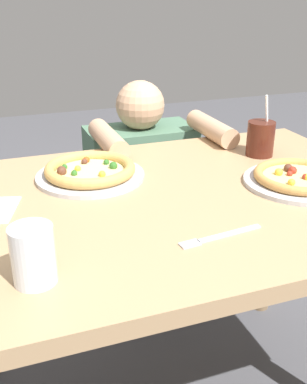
{
  "coord_description": "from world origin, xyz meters",
  "views": [
    {
      "loc": [
        -0.43,
        -1.01,
        1.24
      ],
      "look_at": [
        -0.07,
        -0.03,
        0.78
      ],
      "focal_mm": 43.63,
      "sensor_mm": 36.0,
      "label": 1
    }
  ],
  "objects_px": {
    "pizza_near": "(298,178)",
    "drink_cup_colored": "(261,138)",
    "pizza_far": "(90,171)",
    "diner_seated": "(142,208)",
    "fork": "(217,237)",
    "water_cup_clear": "(33,254)"
  },
  "relations": [
    {
      "from": "water_cup_clear",
      "to": "drink_cup_colored",
      "type": "bearing_deg",
      "value": 31.69
    },
    {
      "from": "water_cup_clear",
      "to": "fork",
      "type": "relative_size",
      "value": 0.54
    },
    {
      "from": "pizza_near",
      "to": "drink_cup_colored",
      "type": "height_order",
      "value": "drink_cup_colored"
    },
    {
      "from": "water_cup_clear",
      "to": "diner_seated",
      "type": "xyz_separation_m",
      "value": [
        0.51,
        0.91,
        -0.4
      ]
    },
    {
      "from": "fork",
      "to": "diner_seated",
      "type": "bearing_deg",
      "value": 82.07
    },
    {
      "from": "pizza_far",
      "to": "drink_cup_colored",
      "type": "relative_size",
      "value": 1.58
    },
    {
      "from": "pizza_near",
      "to": "diner_seated",
      "type": "xyz_separation_m",
      "value": [
        -0.22,
        0.69,
        -0.36
      ]
    },
    {
      "from": "pizza_near",
      "to": "drink_cup_colored",
      "type": "xyz_separation_m",
      "value": [
        0.03,
        0.24,
        0.04
      ]
    },
    {
      "from": "pizza_far",
      "to": "fork",
      "type": "height_order",
      "value": "pizza_far"
    },
    {
      "from": "pizza_far",
      "to": "pizza_near",
      "type": "bearing_deg",
      "value": -24.48
    },
    {
      "from": "pizza_near",
      "to": "pizza_far",
      "type": "height_order",
      "value": "pizza_far"
    },
    {
      "from": "fork",
      "to": "diner_seated",
      "type": "relative_size",
      "value": 0.22
    },
    {
      "from": "diner_seated",
      "to": "pizza_near",
      "type": "bearing_deg",
      "value": -72.23
    },
    {
      "from": "pizza_near",
      "to": "water_cup_clear",
      "type": "relative_size",
      "value": 2.66
    },
    {
      "from": "pizza_near",
      "to": "diner_seated",
      "type": "relative_size",
      "value": 0.32
    },
    {
      "from": "water_cup_clear",
      "to": "fork",
      "type": "bearing_deg",
      "value": 4.64
    },
    {
      "from": "pizza_far",
      "to": "drink_cup_colored",
      "type": "height_order",
      "value": "drink_cup_colored"
    },
    {
      "from": "drink_cup_colored",
      "to": "pizza_near",
      "type": "bearing_deg",
      "value": -96.96
    },
    {
      "from": "water_cup_clear",
      "to": "fork",
      "type": "distance_m",
      "value": 0.39
    },
    {
      "from": "pizza_near",
      "to": "pizza_far",
      "type": "relative_size",
      "value": 0.97
    },
    {
      "from": "pizza_near",
      "to": "fork",
      "type": "bearing_deg",
      "value": -150.78
    },
    {
      "from": "pizza_near",
      "to": "water_cup_clear",
      "type": "height_order",
      "value": "water_cup_clear"
    }
  ]
}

